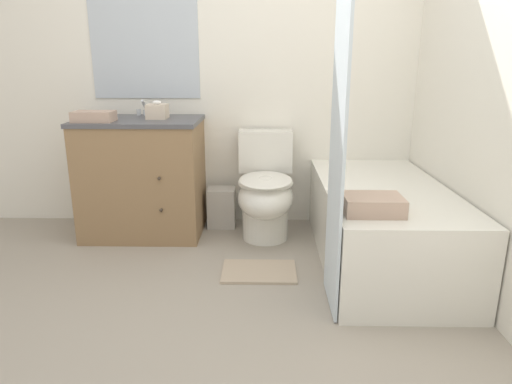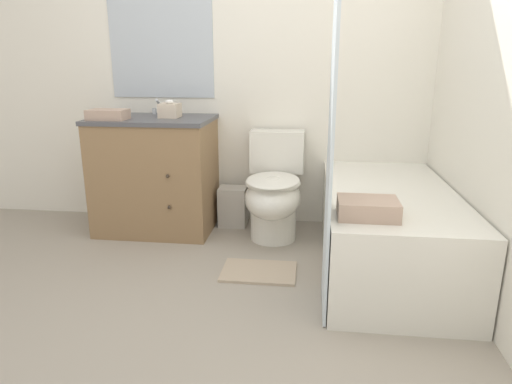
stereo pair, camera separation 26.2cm
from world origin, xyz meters
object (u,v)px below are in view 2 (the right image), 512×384
Objects in this scene: toilet at (274,192)px; wastebasket at (233,206)px; bath_towel_folded at (368,208)px; sink_faucet at (161,110)px; bathtub at (387,228)px; bath_mat at (259,272)px; vanity_cabinet at (156,173)px; hand_towel_folded at (108,115)px; tissue_box at (170,110)px.

toilet reaches higher than wastebasket.
sink_faucet is at bearing 140.06° from bath_towel_folded.
sink_faucet is 1.07m from toilet.
bath_mat is at bearing -165.60° from bathtub.
hand_towel_folded is at bearing -147.02° from vanity_cabinet.
hand_towel_folded reaches higher than bath_towel_folded.
toilet is 1.65× the size of bath_mat.
tissue_box reaches higher than toilet.
bathtub is 10.28× the size of tissue_box.
vanity_cabinet is at bearing -166.33° from wastebasket.
toilet is 1.26m from hand_towel_folded.
vanity_cabinet is at bearing -174.45° from tissue_box.
bath_towel_folded is at bearing -59.39° from toilet.
vanity_cabinet is 2.91× the size of bath_towel_folded.
tissue_box reaches higher than bath_mat.
vanity_cabinet is at bearing 144.96° from bath_towel_folded.
bath_mat is (0.30, -0.81, -0.14)m from wastebasket.
wastebasket is 1.16× the size of hand_towel_folded.
tissue_box is 1.33m from bath_mat.
bathtub is 1.23m from wastebasket.
tissue_box is 0.51× the size of bath_towel_folded.
bath_mat is (0.85, -0.67, -0.42)m from vanity_cabinet.
tissue_box is at bearing 5.55° from vanity_cabinet.
bath_towel_folded is (1.68, -0.83, -0.34)m from hand_towel_folded.
sink_faucet is 0.55× the size of hand_towel_folded.
sink_faucet reaches higher than toilet.
vanity_cabinet is at bearing 32.98° from hand_towel_folded.
tissue_box is at bearing 136.46° from bath_mat.
sink_faucet is 1.86m from bathtub.
sink_faucet is 0.22m from tissue_box.
toilet is 0.67m from bath_mat.
vanity_cabinet is 1.69m from bathtub.
tissue_box reaches higher than bathtub.
vanity_cabinet is 5.72× the size of tissue_box.
bath_mat is (0.85, -0.87, -0.87)m from sink_faucet.
vanity_cabinet is 0.90m from toilet.
wastebasket is at bearing 13.67° from vanity_cabinet.
toilet is at bearing -17.74° from sink_faucet.
hand_towel_folded reaches higher than bathtub.
wastebasket is at bearing -6.15° from sink_faucet.
tissue_box is 0.42m from hand_towel_folded.
bath_towel_folded reaches higher than bathtub.
vanity_cabinet reaches higher than toilet.
toilet is 0.95m from tissue_box.
vanity_cabinet is 1.91× the size of bath_mat.
toilet is 4.96× the size of tissue_box.
bathtub is 5.24× the size of bath_towel_folded.
toilet is at bearing 3.81° from hand_towel_folded.
sink_faucet reaches higher than wastebasket.
sink_faucet is 0.44m from hand_towel_folded.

